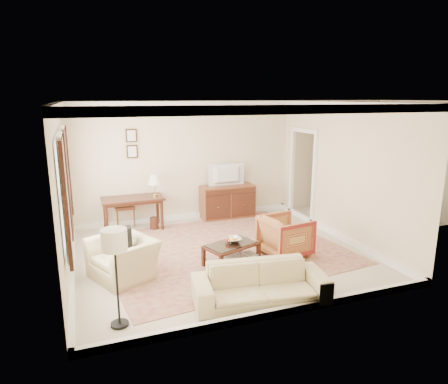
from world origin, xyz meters
TOP-DOWN VIEW (x-y plane):
  - room_shell at (0.00, 0.00)m, footprint 5.51×5.01m
  - annex_bedroom at (4.49, 1.15)m, footprint 3.00×2.70m
  - window_front at (-2.70, -0.70)m, footprint 0.12×1.56m
  - window_rear at (-2.70, 0.90)m, footprint 0.12×1.56m
  - doorway at (2.71, 1.50)m, footprint 0.10×1.12m
  - rug at (0.09, 0.17)m, footprint 4.95×4.38m
  - writing_desk at (-1.38, 2.05)m, footprint 1.38×0.69m
  - desk_chair at (-1.53, 2.40)m, footprint 0.52×0.52m
  - desk_lamp at (-0.86, 2.05)m, footprint 0.32×0.32m
  - framed_prints at (-1.28, 2.47)m, footprint 0.25×0.04m
  - sideboard at (0.99, 2.21)m, footprint 1.34×0.52m
  - tv at (0.99, 2.19)m, footprint 0.88×0.51m
  - coffee_table at (0.02, -0.58)m, footprint 1.09×0.85m
  - fruit_bowl at (0.08, -0.51)m, footprint 0.42×0.42m
  - book_a at (-0.03, -0.59)m, footprint 0.21×0.24m
  - book_b at (0.28, -0.60)m, footprint 0.28×0.09m
  - striped_armchair at (1.15, -0.52)m, footprint 0.88×0.93m
  - club_armchair at (-1.88, -0.45)m, footprint 1.05×1.23m
  - backpack at (-1.88, -0.37)m, footprint 0.25×0.34m
  - sofa at (-0.07, -2.01)m, footprint 2.04×0.86m
  - floor_lamp at (-2.11, -1.94)m, footprint 0.33×0.33m

SIDE VIEW (x-z plane):
  - rug at x=0.09m, z-range 0.00..0.01m
  - book_b at x=0.28m, z-range -0.03..0.35m
  - book_a at x=-0.03m, z-range -0.03..0.35m
  - coffee_table at x=0.02m, z-range 0.10..0.51m
  - annex_bedroom at x=4.49m, z-range -1.11..1.79m
  - sofa at x=-0.07m, z-range 0.00..0.77m
  - sideboard at x=0.99m, z-range 0.00..0.83m
  - striped_armchair at x=1.15m, z-range 0.00..0.85m
  - club_armchair at x=-1.88m, z-range 0.00..0.91m
  - fruit_bowl at x=0.08m, z-range 0.41..0.51m
  - desk_chair at x=-1.53m, z-range 0.00..1.05m
  - writing_desk at x=-1.38m, z-range 0.27..1.02m
  - backpack at x=-1.88m, z-range 0.50..0.90m
  - desk_lamp at x=-0.86m, z-range 0.76..1.26m
  - doorway at x=2.71m, z-range -0.05..2.20m
  - floor_lamp at x=-2.11m, z-range 0.44..1.80m
  - tv at x=0.99m, z-range 1.21..1.33m
  - window_front at x=-2.70m, z-range 0.65..2.45m
  - window_rear at x=-2.70m, z-range 0.65..2.45m
  - framed_prints at x=-1.28m, z-range 1.60..2.28m
  - room_shell at x=0.00m, z-range 1.02..3.93m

